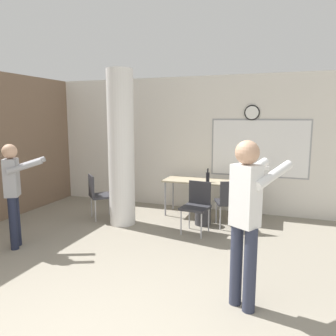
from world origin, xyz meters
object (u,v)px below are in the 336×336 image
folding_table (210,183)px  chair_table_right (229,200)px  chair_near_pillar (98,193)px  bottle_on_table (208,177)px  person_playing_side (247,212)px  person_watching_back (14,188)px  chair_table_front (197,203)px

folding_table → chair_table_right: size_ratio=2.08×
chair_near_pillar → chair_table_right: bearing=7.6°
folding_table → chair_table_right: (0.48, -0.54, -0.16)m
bottle_on_table → chair_near_pillar: 2.14m
person_playing_side → folding_table: bearing=109.2°
person_watching_back → person_playing_side: person_playing_side is taller
bottle_on_table → person_playing_side: person_playing_side is taller
bottle_on_table → person_watching_back: size_ratio=0.17×
folding_table → person_watching_back: 3.49m
chair_table_right → person_watching_back: 3.52m
bottle_on_table → chair_table_right: bearing=-40.1°
chair_near_pillar → person_watching_back: bearing=-104.1°
chair_near_pillar → person_playing_side: person_playing_side is taller
folding_table → person_playing_side: person_playing_side is taller
chair_near_pillar → person_watching_back: size_ratio=0.55×
chair_table_front → person_watching_back: bearing=-146.9°
chair_table_front → chair_table_right: bearing=40.6°
chair_table_right → person_playing_side: size_ratio=0.50×
person_playing_side → chair_near_pillar: bearing=145.3°
bottle_on_table → person_watching_back: (-2.39, -2.40, 0.10)m
chair_table_right → person_playing_side: 2.54m
chair_table_front → person_watching_back: (-2.40, -1.56, 0.42)m
folding_table → person_playing_side: (1.04, -2.96, 0.36)m
folding_table → bottle_on_table: bottle_on_table is taller
chair_table_front → chair_table_right: (0.49, 0.42, 0.00)m
folding_table → bottle_on_table: size_ratio=6.87×
chair_near_pillar → person_watching_back: 1.75m
bottle_on_table → person_watching_back: 3.39m
chair_table_front → person_watching_back: person_watching_back is taller
person_watching_back → bottle_on_table: bearing=45.0°
chair_near_pillar → chair_table_right: size_ratio=1.00×
chair_table_right → person_playing_side: bearing=-77.1°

